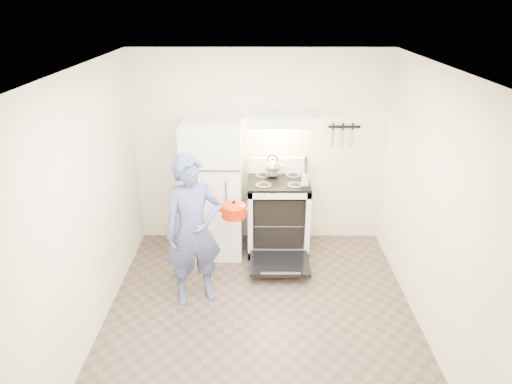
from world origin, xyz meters
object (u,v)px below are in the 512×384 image
stove_body (278,216)px  refrigerator (213,189)px  dutch_oven (234,211)px  person (193,231)px  tea_kettle (272,166)px

stove_body → refrigerator: bearing=-178.2°
stove_body → dutch_oven: 0.96m
dutch_oven → refrigerator: bearing=113.0°
refrigerator → dutch_oven: refrigerator is taller
person → tea_kettle: bearing=33.9°
stove_body → tea_kettle: tea_kettle is taller
refrigerator → stove_body: (0.81, 0.02, -0.39)m
tea_kettle → dutch_oven: bearing=-118.3°
tea_kettle → person: bearing=-124.8°
refrigerator → dutch_oven: size_ratio=4.94×
stove_body → dutch_oven: (-0.52, -0.70, 0.40)m
tea_kettle → person: (-0.85, -1.22, -0.27)m
refrigerator → tea_kettle: 0.79m
person → dutch_oven: 0.56m
refrigerator → person: bearing=-96.2°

